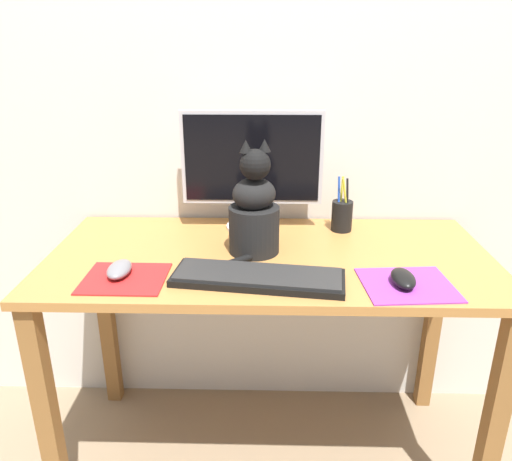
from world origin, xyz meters
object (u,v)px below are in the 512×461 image
monitor (252,166)px  cat (254,212)px  computer_mouse_left (119,269)px  computer_mouse_right (403,278)px  keyboard (258,277)px  pen_cup (342,215)px

monitor → cat: (0.01, -0.20, -0.09)m
cat → computer_mouse_left: bearing=-172.7°
monitor → cat: 0.21m
computer_mouse_right → cat: bearing=151.7°
keyboard → computer_mouse_right: computer_mouse_right is taller
computer_mouse_right → monitor: bearing=134.4°
keyboard → computer_mouse_left: computer_mouse_left is taller
computer_mouse_left → cat: cat is taller
computer_mouse_right → cat: 0.45m
keyboard → pen_cup: size_ratio=2.55×
monitor → computer_mouse_left: monitor is taller
monitor → cat: monitor is taller
pen_cup → cat: bearing=-146.6°
monitor → cat: bearing=-86.5°
pen_cup → monitor: bearing=177.5°
monitor → computer_mouse_right: 0.59m
cat → monitor: bearing=74.9°
computer_mouse_right → pen_cup: bearing=104.8°
computer_mouse_left → computer_mouse_right: bearing=-2.8°
cat → computer_mouse_right: bearing=-46.8°
monitor → pen_cup: (0.29, -0.01, -0.16)m
computer_mouse_left → pen_cup: bearing=29.3°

